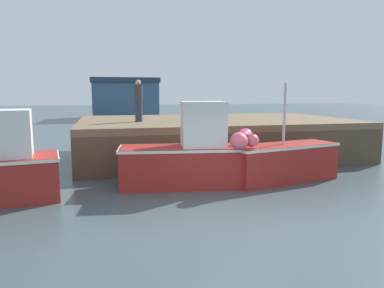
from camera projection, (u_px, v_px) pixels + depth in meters
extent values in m
cube|color=#3D4C51|center=(236.00, 224.00, 7.93)|extent=(120.00, 160.00, 0.10)
cube|color=brown|center=(214.00, 122.00, 16.22)|extent=(11.62, 7.16, 0.25)
cube|color=#4E402E|center=(242.00, 152.00, 13.00)|extent=(11.62, 0.24, 1.40)
cylinder|color=#4E402E|center=(85.00, 158.00, 11.82)|extent=(0.30, 0.30, 1.40)
cylinder|color=#4E402E|center=(241.00, 151.00, 13.07)|extent=(0.30, 0.30, 1.40)
cylinder|color=#4E402E|center=(370.00, 146.00, 14.33)|extent=(0.30, 0.30, 1.40)
cylinder|color=#4E402E|center=(130.00, 134.00, 18.78)|extent=(0.30, 0.30, 1.40)
cylinder|color=#4E402E|center=(256.00, 130.00, 20.40)|extent=(0.30, 0.30, 1.40)
cylinder|color=#4E402E|center=(167.00, 154.00, 12.45)|extent=(5.44, 0.15, 1.26)
cube|color=silver|center=(10.00, 133.00, 9.33)|extent=(1.17, 1.32, 1.21)
cube|color=maroon|center=(187.00, 166.00, 10.93)|extent=(4.09, 1.90, 1.20)
cube|color=silver|center=(187.00, 148.00, 10.85)|extent=(4.17, 1.94, 0.08)
cube|color=silver|center=(203.00, 124.00, 10.81)|extent=(1.41, 1.31, 1.34)
cube|color=maroon|center=(283.00, 163.00, 11.54)|extent=(3.79, 1.98, 1.19)
cube|color=silver|center=(283.00, 146.00, 11.46)|extent=(3.87, 2.02, 0.08)
cylinder|color=#B7B7BC|center=(284.00, 114.00, 11.32)|extent=(0.09, 0.09, 1.91)
sphere|color=#EA5B70|center=(252.00, 140.00, 10.43)|extent=(0.39, 0.39, 0.39)
sphere|color=#DB3866|center=(245.00, 136.00, 11.22)|extent=(0.46, 0.46, 0.46)
sphere|color=#EA5B70|center=(239.00, 141.00, 10.20)|extent=(0.51, 0.51, 0.51)
sphere|color=#DB3866|center=(245.00, 137.00, 11.07)|extent=(0.49, 0.49, 0.49)
sphere|color=#DB3866|center=(243.00, 137.00, 10.42)|extent=(0.38, 0.38, 0.38)
cylinder|color=#2D3342|center=(139.00, 111.00, 14.53)|extent=(0.29, 0.29, 0.84)
cylinder|color=#333338|center=(138.00, 93.00, 14.43)|extent=(0.34, 0.34, 0.60)
sphere|color=tan|center=(138.00, 83.00, 14.37)|extent=(0.22, 0.22, 0.22)
cube|color=#385675|center=(124.00, 101.00, 39.81)|extent=(6.67, 6.99, 3.84)
cube|color=#213446|center=(124.00, 81.00, 39.50)|extent=(6.94, 7.27, 0.50)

